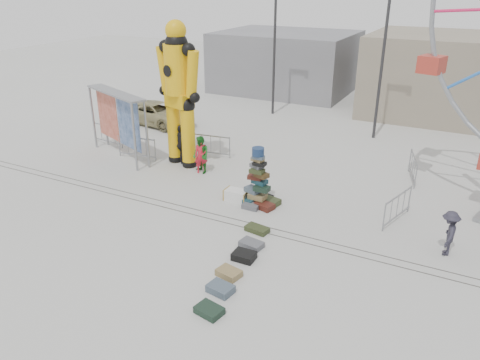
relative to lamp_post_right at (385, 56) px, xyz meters
The scene contains 27 objects.
ground 14.09m from the lamp_post_right, 103.39° to the right, with size 90.00×90.00×0.00m, color #9E9E99.
track_line_near 13.54m from the lamp_post_right, 104.01° to the right, with size 40.00×0.04×0.01m, color #47443F.
track_line_far 13.18m from the lamp_post_right, 104.46° to the right, with size 40.00×0.04×0.01m, color #47443F.
building_right 8.26m from the lamp_post_right, 60.84° to the left, with size 12.00×8.00×5.00m, color gray.
building_left 13.00m from the lamp_post_right, 135.30° to the left, with size 10.00×8.00×4.40m, color gray.
lamp_post_right is the anchor object (origin of this frame).
lamp_post_left 7.28m from the lamp_post_right, 164.05° to the left, with size 1.41×0.25×8.00m.
suitcase_tower 11.36m from the lamp_post_right, 102.32° to the right, with size 1.72×1.46×2.36m.
crash_test_dummy 11.03m from the lamp_post_right, 131.98° to the right, with size 2.70×1.19×6.79m.
banner_scaffold 13.90m from the lamp_post_right, 140.30° to the right, with size 4.45×2.37×3.25m.
steamer_trunk 11.82m from the lamp_post_right, 106.69° to the right, with size 0.95×0.55×0.45m, color silver.
row_case_0 13.26m from the lamp_post_right, 96.27° to the right, with size 0.82×0.46×0.19m, color #353F1F.
row_case_1 14.18m from the lamp_post_right, 94.67° to the right, with size 0.76×0.50×0.19m, color #5C5D63.
row_case_2 14.91m from the lamp_post_right, 93.93° to the right, with size 0.70×0.55×0.25m, color black.
row_case_3 15.88m from the lamp_post_right, 93.65° to the right, with size 0.71×0.51×0.21m, color olive.
row_case_4 16.64m from the lamp_post_right, 92.89° to the right, with size 0.72×0.53×0.23m, color #495969.
row_case_5 17.54m from the lamp_post_right, 92.11° to the right, with size 0.72×0.52×0.20m, color #1A2F22.
barricade_dummy_a 15.10m from the lamp_post_right, 148.24° to the right, with size 2.00×0.10×1.10m, color gray, non-canonical shape.
barricade_dummy_b 13.55m from the lamp_post_right, 138.47° to the right, with size 2.00×0.10×1.10m, color gray, non-canonical shape.
barricade_dummy_c 10.20m from the lamp_post_right, 135.06° to the right, with size 2.00×0.10×1.10m, color gray, non-canonical shape.
barricade_wheel_front 10.59m from the lamp_post_right, 73.31° to the right, with size 2.00×0.10×1.10m, color gray, non-canonical shape.
barricade_wheel_back 7.05m from the lamp_post_right, 62.27° to the right, with size 2.00×0.10×1.10m, color gray, non-canonical shape.
pedestrian_red 11.15m from the lamp_post_right, 124.41° to the right, with size 0.60×0.39×1.65m, color red.
pedestrian_green 11.16m from the lamp_post_right, 124.35° to the right, with size 0.83×0.65×1.71m, color #19651B.
pedestrian_black 11.54m from the lamp_post_right, 132.52° to the right, with size 1.10×0.46×1.88m, color black.
pedestrian_grey 12.46m from the lamp_post_right, 66.95° to the right, with size 0.98×0.56×1.52m, color #272531.
parked_suv 13.31m from the lamp_post_right, 164.59° to the right, with size 2.20×4.78×1.33m, color tan.
Camera 1 is at (7.78, -12.48, 8.24)m, focal length 35.00 mm.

